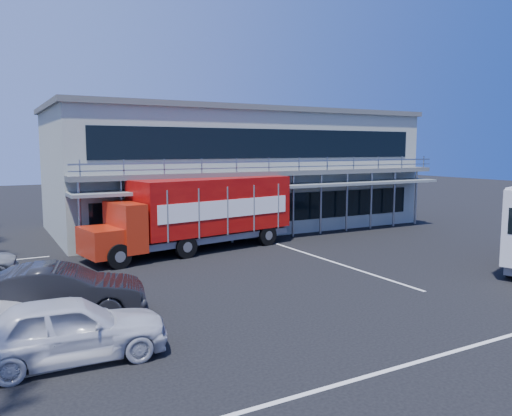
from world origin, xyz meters
TOP-DOWN VIEW (x-y plane):
  - ground at (0.00, 0.00)m, footprint 120.00×120.00m
  - building at (3.00, 14.94)m, footprint 22.40×12.00m
  - red_truck at (-2.07, 8.38)m, footprint 10.66×4.17m
  - parked_car_a at (-9.71, -2.00)m, footprint 4.66×2.16m
  - parked_car_b at (-9.50, 1.15)m, footprint 5.11×2.74m

SIDE VIEW (x-z plane):
  - ground at x=0.00m, z-range 0.00..0.00m
  - parked_car_a at x=-9.71m, z-range 0.00..1.55m
  - parked_car_b at x=-9.50m, z-range 0.00..1.60m
  - red_truck at x=-2.07m, z-range 0.17..3.68m
  - building at x=3.00m, z-range 0.01..7.31m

